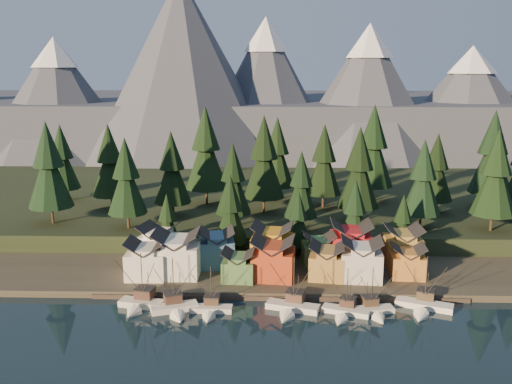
{
  "coord_description": "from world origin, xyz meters",
  "views": [
    {
      "loc": [
        -1.85,
        -97.82,
        49.02
      ],
      "look_at": [
        -5.35,
        30.0,
        20.14
      ],
      "focal_mm": 40.0,
      "sensor_mm": 36.0,
      "label": 1
    }
  ],
  "objects_px": {
    "house_back_1": "(217,247)",
    "boat_4": "(345,307)",
    "boat_1": "(175,301)",
    "boat_6": "(424,300)",
    "boat_2": "(210,304)",
    "boat_3": "(291,301)",
    "boat_0": "(139,297)",
    "house_front_1": "(177,252)",
    "house_front_0": "(147,258)",
    "boat_5": "(374,305)",
    "house_back_0": "(159,242)"
  },
  "relations": [
    {
      "from": "boat_1",
      "to": "boat_2",
      "type": "xyz_separation_m",
      "value": [
        7.09,
        -0.15,
        -0.39
      ]
    },
    {
      "from": "boat_0",
      "to": "boat_5",
      "type": "height_order",
      "value": "boat_0"
    },
    {
      "from": "boat_5",
      "to": "boat_6",
      "type": "bearing_deg",
      "value": 1.96
    },
    {
      "from": "boat_4",
      "to": "house_front_1",
      "type": "bearing_deg",
      "value": 174.59
    },
    {
      "from": "boat_4",
      "to": "house_back_0",
      "type": "height_order",
      "value": "house_back_0"
    },
    {
      "from": "boat_3",
      "to": "house_front_0",
      "type": "relative_size",
      "value": 1.37
    },
    {
      "from": "house_front_0",
      "to": "house_back_0",
      "type": "distance_m",
      "value": 11.0
    },
    {
      "from": "boat_2",
      "to": "house_front_1",
      "type": "bearing_deg",
      "value": 120.05
    },
    {
      "from": "boat_6",
      "to": "house_front_0",
      "type": "distance_m",
      "value": 60.73
    },
    {
      "from": "boat_1",
      "to": "boat_3",
      "type": "height_order",
      "value": "boat_3"
    },
    {
      "from": "boat_3",
      "to": "house_back_0",
      "type": "bearing_deg",
      "value": 158.41
    },
    {
      "from": "boat_0",
      "to": "house_back_0",
      "type": "relative_size",
      "value": 1.23
    },
    {
      "from": "boat_6",
      "to": "house_front_1",
      "type": "relative_size",
      "value": 1.18
    },
    {
      "from": "boat_3",
      "to": "house_front_1",
      "type": "distance_m",
      "value": 30.6
    },
    {
      "from": "boat_5",
      "to": "house_back_1",
      "type": "bearing_deg",
      "value": 135.22
    },
    {
      "from": "boat_3",
      "to": "boat_6",
      "type": "relative_size",
      "value": 0.98
    },
    {
      "from": "boat_2",
      "to": "boat_6",
      "type": "relative_size",
      "value": 0.84
    },
    {
      "from": "boat_0",
      "to": "house_back_0",
      "type": "xyz_separation_m",
      "value": [
        -0.65,
        24.59,
        3.78
      ]
    },
    {
      "from": "boat_3",
      "to": "house_back_0",
      "type": "distance_m",
      "value": 40.87
    },
    {
      "from": "boat_1",
      "to": "house_back_1",
      "type": "distance_m",
      "value": 24.51
    },
    {
      "from": "boat_3",
      "to": "house_front_1",
      "type": "bearing_deg",
      "value": 165.22
    },
    {
      "from": "boat_0",
      "to": "boat_6",
      "type": "distance_m",
      "value": 57.93
    },
    {
      "from": "boat_1",
      "to": "boat_6",
      "type": "xyz_separation_m",
      "value": [
        50.25,
        2.51,
        -0.26
      ]
    },
    {
      "from": "boat_2",
      "to": "house_back_1",
      "type": "distance_m",
      "value": 23.93
    },
    {
      "from": "house_front_1",
      "to": "house_back_0",
      "type": "xyz_separation_m",
      "value": [
        -6.04,
        9.48,
        -0.71
      ]
    },
    {
      "from": "boat_3",
      "to": "house_front_1",
      "type": "relative_size",
      "value": 1.16
    },
    {
      "from": "house_front_0",
      "to": "house_front_1",
      "type": "xyz_separation_m",
      "value": [
        6.67,
        1.51,
        0.9
      ]
    },
    {
      "from": "boat_4",
      "to": "house_front_0",
      "type": "bearing_deg",
      "value": 179.92
    },
    {
      "from": "boat_0",
      "to": "boat_3",
      "type": "xyz_separation_m",
      "value": [
        31.01,
        -0.94,
        -0.3
      ]
    },
    {
      "from": "boat_3",
      "to": "boat_4",
      "type": "height_order",
      "value": "boat_3"
    },
    {
      "from": "boat_1",
      "to": "boat_5",
      "type": "bearing_deg",
      "value": -18.89
    },
    {
      "from": "boat_2",
      "to": "boat_4",
      "type": "relative_size",
      "value": 1.01
    },
    {
      "from": "boat_1",
      "to": "boat_0",
      "type": "bearing_deg",
      "value": 147.1
    },
    {
      "from": "boat_2",
      "to": "boat_3",
      "type": "height_order",
      "value": "boat_3"
    },
    {
      "from": "boat_0",
      "to": "boat_5",
      "type": "relative_size",
      "value": 1.21
    },
    {
      "from": "boat_3",
      "to": "boat_4",
      "type": "bearing_deg",
      "value": 9.75
    },
    {
      "from": "house_front_0",
      "to": "boat_4",
      "type": "bearing_deg",
      "value": -20.98
    },
    {
      "from": "boat_4",
      "to": "house_front_0",
      "type": "xyz_separation_m",
      "value": [
        -42.88,
        15.95,
        4.28
      ]
    },
    {
      "from": "boat_3",
      "to": "boat_6",
      "type": "distance_m",
      "value": 26.97
    },
    {
      "from": "boat_5",
      "to": "house_front_1",
      "type": "distance_m",
      "value": 45.64
    },
    {
      "from": "house_front_1",
      "to": "house_back_0",
      "type": "relative_size",
      "value": 1.03
    },
    {
      "from": "boat_4",
      "to": "house_front_1",
      "type": "xyz_separation_m",
      "value": [
        -36.21,
        17.45,
        5.18
      ]
    },
    {
      "from": "house_back_1",
      "to": "boat_6",
      "type": "bearing_deg",
      "value": -33.31
    },
    {
      "from": "boat_4",
      "to": "house_back_1",
      "type": "xyz_separation_m",
      "value": [
        -27.7,
        23.86,
        4.42
      ]
    },
    {
      "from": "boat_1",
      "to": "boat_6",
      "type": "bearing_deg",
      "value": -16.4
    },
    {
      "from": "boat_4",
      "to": "house_back_0",
      "type": "xyz_separation_m",
      "value": [
        -42.26,
        26.93,
        4.47
      ]
    },
    {
      "from": "boat_2",
      "to": "boat_4",
      "type": "height_order",
      "value": "boat_2"
    },
    {
      "from": "house_back_1",
      "to": "boat_4",
      "type": "bearing_deg",
      "value": -48.69
    },
    {
      "from": "boat_5",
      "to": "house_front_0",
      "type": "bearing_deg",
      "value": 152.42
    },
    {
      "from": "house_front_0",
      "to": "house_front_1",
      "type": "height_order",
      "value": "house_front_1"
    }
  ]
}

